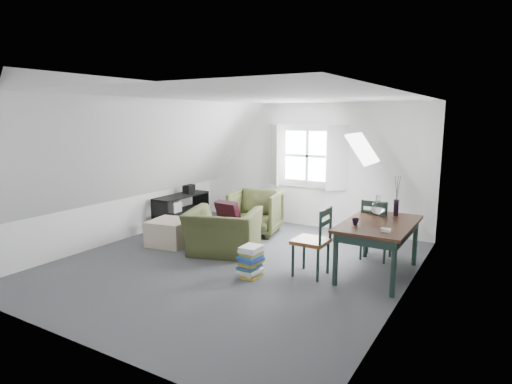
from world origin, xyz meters
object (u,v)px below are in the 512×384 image
Objects in this scene: ottoman at (170,232)px; magazine_stack at (251,262)px; armchair_far at (256,233)px; dining_chair_near at (314,240)px; dining_table at (379,229)px; dining_chair_far at (376,228)px; armchair_near at (223,253)px; media_shelf at (180,213)px.

ottoman reaches higher than magazine_stack.
armchair_far is 0.92× the size of dining_chair_near.
dining_chair_far is at bearing 105.05° from dining_table.
magazine_stack is (-1.30, -1.65, -0.29)m from dining_chair_far.
dining_chair_near is at bearing 33.74° from magazine_stack.
armchair_near is 1.76m from dining_chair_near.
dining_table is (2.45, 0.34, 0.67)m from armchair_near.
dining_table is at bearing 6.64° from ottoman.
dining_table is 1.58× the size of dining_chair_far.
dining_table is at bearing -33.52° from armchair_far.
armchair_near is 2.50m from dining_chair_far.
armchair_far is 1.64m from media_shelf.
armchair_far is 1.38× the size of ottoman.
dining_chair_near is at bearing 157.12° from armchair_near.
dining_chair_far is 3.98m from media_shelf.
ottoman is 2.11m from magazine_stack.
armchair_near is 0.73× the size of dining_table.
ottoman is at bearing -0.21° from dining_chair_far.
ottoman is (-1.09, -0.07, 0.22)m from armchair_near.
dining_table is at bearing 170.66° from armchair_near.
media_shelf reaches higher than armchair_far.
ottoman is 3.59m from dining_table.
armchair_near is 1.16m from magazine_stack.
magazine_stack is (-1.51, -1.00, -0.45)m from dining_table.
magazine_stack is at bearing 33.81° from dining_chair_far.
dining_chair_near is at bearing -149.76° from dining_table.
armchair_far is 2.43m from dining_chair_near.
armchair_near is 2.56m from dining_table.
armchair_near is at bearing -26.21° from media_shelf.
dining_table is 1.87m from magazine_stack.
armchair_near is at bearing -95.37° from armchair_far.
media_shelf is 3.12m from magazine_stack.
dining_chair_far is (3.32, 1.06, 0.28)m from ottoman.
media_shelf is at bearing -17.43° from dining_chair_far.
ottoman is 0.51× the size of media_shelf.
magazine_stack is at bearing -43.93° from dining_chair_near.
ottoman is at bearing -79.60° from dining_chair_near.
magazine_stack is (1.11, -1.99, 0.22)m from armchair_far.
dining_chair_near is 3.60m from media_shelf.
dining_chair_far is at bearing 51.79° from magazine_stack.
magazine_stack is (2.67, -1.61, -0.08)m from media_shelf.
ottoman reaches higher than armchair_near.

